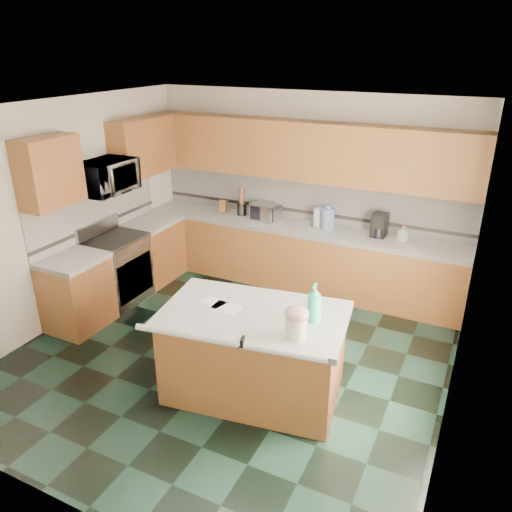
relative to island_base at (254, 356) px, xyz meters
The scene contains 52 objects.
floor 0.82m from the island_base, 138.32° to the left, with size 4.60×4.60×0.00m, color black.
ceiling 2.38m from the island_base, 138.32° to the left, with size 4.60×4.60×0.00m, color white.
wall_back 2.98m from the island_base, 100.64° to the left, with size 4.60×0.04×2.70m, color white.
wall_front 2.13m from the island_base, 105.76° to the right, with size 4.60×0.04×2.70m, color white.
wall_left 3.02m from the island_base, behind, with size 0.04×4.60×2.70m, color white.
wall_right 2.07m from the island_base, 14.54° to the left, with size 0.04×4.60×2.70m, color white.
back_base_cab 2.52m from the island_base, 101.98° to the left, with size 4.60×0.60×0.86m, color #512A15.
back_countertop 2.56m from the island_base, 101.98° to the left, with size 4.60×0.64×0.06m, color white.
back_upper_cab 3.05m from the island_base, 101.38° to the left, with size 4.60×0.33×0.78m, color #512A15.
back_backsplash 2.92m from the island_base, 100.76° to the left, with size 4.60×0.02×0.63m, color silver.
back_accent_band 2.86m from the island_base, 100.78° to the left, with size 4.60×0.01×0.05m, color black.
left_base_cab_rear 3.07m from the island_base, 145.17° to the left, with size 0.60×0.82×0.86m, color #512A15.
left_counter_rear 3.11m from the island_base, 145.17° to the left, with size 0.64×0.82×0.06m, color white.
left_base_cab_front 2.53m from the island_base, behind, with size 0.60×0.72×0.86m, color #512A15.
left_counter_front 2.57m from the island_base, behind, with size 0.64×0.72×0.06m, color white.
left_backsplash 3.10m from the island_base, 160.13° to the left, with size 0.02×2.30×0.63m, color silver.
left_accent_band 3.05m from the island_base, 160.09° to the left, with size 0.01×2.30×0.05m, color black.
left_upper_cab_rear 3.59m from the island_base, 144.57° to the left, with size 0.33×1.09×0.78m, color #512A15.
left_upper_cab_front 3.07m from the island_base, behind, with size 0.33×0.72×0.78m, color #512A15.
range_body 2.70m from the island_base, 159.05° to the left, with size 0.60×0.76×0.88m, color #B7B7BC.
range_oven_door 2.43m from the island_base, 156.61° to the left, with size 0.02×0.68×0.55m, color black.
range_cooktop 2.74m from the island_base, 159.05° to the left, with size 0.62×0.78×0.04m, color black.
range_handle 2.43m from the island_base, 156.33° to the left, with size 0.02×0.02×0.66m, color #B7B7BC.
range_backguard 3.00m from the island_base, 160.86° to the left, with size 0.06×0.76×0.18m, color #B7B7BC.
microwave 3.00m from the island_base, 159.05° to the left, with size 0.73×0.50×0.41m, color #B7B7BC.
island_base is the anchor object (origin of this frame).
island_top 0.46m from the island_base, ahead, with size 1.75×1.04×0.06m, color white.
island_bullnose 0.70m from the island_base, 90.00° to the right, with size 0.06×0.06×1.75m, color white.
treat_jar 0.82m from the island_base, 23.12° to the right, with size 0.19×0.19×0.20m, color silver.
treat_jar_lid 0.92m from the island_base, 23.12° to the right, with size 0.21×0.21×0.13m, color #C99696.
treat_jar_knob 0.95m from the island_base, 23.12° to the right, with size 0.02×0.02×0.07m, color tan.
treat_jar_knob_end_l 0.93m from the island_base, 24.59° to the right, with size 0.04×0.04×0.04m, color tan.
treat_jar_knob_end_r 0.97m from the island_base, 21.80° to the right, with size 0.04×0.04×0.04m, color tan.
soap_bottle_island 0.88m from the island_base, 10.94° to the left, with size 0.14×0.14×0.37m, color #27B39C.
paper_sheet_a 0.56m from the island_base, behind, with size 0.29×0.22×0.00m, color white.
paper_sheet_b 0.67m from the island_base, behind, with size 0.24×0.18×0.00m, color white.
clamp_body 0.72m from the island_base, 74.20° to the right, with size 0.03×0.09×0.08m, color black.
clamp_handle 0.75m from the island_base, 75.62° to the right, with size 0.01×0.01×0.06m, color black.
knife_block 3.12m from the island_base, 124.87° to the left, with size 0.11×0.09×0.19m, color #472814.
utensil_crock 2.99m from the island_base, 119.75° to the left, with size 0.13×0.13×0.17m, color black.
utensil_bundle 3.04m from the island_base, 119.75° to the left, with size 0.08×0.08×0.25m, color #472814.
toaster_oven 2.79m from the island_base, 112.67° to the left, with size 0.40×0.27×0.23m, color #B7B7BC.
toaster_oven_door 2.68m from the island_base, 113.77° to the left, with size 0.36×0.01×0.19m, color black.
paper_towel 2.65m from the island_base, 96.19° to the left, with size 0.12×0.12×0.26m, color white.
paper_towel_base 2.63m from the island_base, 96.19° to the left, with size 0.18×0.18×0.01m, color #B7B7BC.
water_jug 2.61m from the island_base, 92.75° to the left, with size 0.18×0.18×0.30m, color #6783BB.
water_jug_neck 2.65m from the island_base, 92.75° to the left, with size 0.08×0.08×0.04m, color #6783BB.
coffee_maker 2.69m from the island_base, 77.08° to the left, with size 0.19×0.20×0.32m, color black.
coffee_carafe 2.63m from the island_base, 76.85° to the left, with size 0.13×0.13×0.13m, color black.
soap_bottle_back 2.73m from the island_base, 70.45° to the left, with size 0.09×0.09×0.20m, color white.
soap_back_cap 2.76m from the island_base, 70.45° to the left, with size 0.02×0.02×0.03m, color red.
window_light_proxy 2.08m from the island_base, ahead, with size 0.02×1.40×1.10m, color white.
Camera 1 is at (2.35, -4.16, 3.26)m, focal length 35.00 mm.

